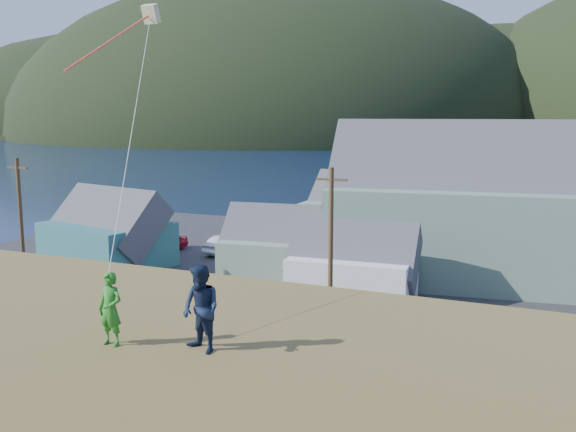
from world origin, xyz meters
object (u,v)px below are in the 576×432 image
object	(u,v)px
shed_palegreen_near	(287,248)
shed_white	(353,266)
kite_flyer_navy	(201,309)
shed_palegreen_far	(373,210)
kite_flyer_green	(110,309)
wharf	(401,217)
shed_teal	(107,231)

from	to	relation	value
shed_palegreen_near	shed_white	distance (m)	6.31
kite_flyer_navy	shed_palegreen_far	bearing A→B (deg)	122.68
kite_flyer_green	shed_white	bearing A→B (deg)	99.26
shed_palegreen_far	kite_flyer_navy	world-z (taller)	kite_flyer_navy
shed_white	kite_flyer_navy	world-z (taller)	kite_flyer_navy
kite_flyer_green	kite_flyer_navy	xyz separation A→B (m)	(1.80, 0.40, 0.11)
shed_palegreen_near	wharf	bearing A→B (deg)	80.32
wharf	kite_flyer_navy	xyz separation A→B (m)	(9.61, -57.81, 7.59)
shed_white	shed_palegreen_far	bearing A→B (deg)	98.46
shed_white	shed_palegreen_near	bearing A→B (deg)	149.29
shed_teal	kite_flyer_green	xyz separation A→B (m)	(23.67, -29.04, 5.20)
shed_teal	kite_flyer_navy	bearing A→B (deg)	-35.06
shed_palegreen_far	wharf	bearing A→B (deg)	96.49
kite_flyer_navy	kite_flyer_green	bearing A→B (deg)	-146.36
wharf	shed_palegreen_far	size ratio (longest dim) A/B	2.17
shed_palegreen_far	kite_flyer_navy	xyz separation A→B (m)	(9.40, -45.91, 5.10)
shed_white	shed_palegreen_far	world-z (taller)	shed_palegreen_far
shed_palegreen_near	shed_palegreen_far	xyz separation A→B (m)	(1.50, 16.29, 0.49)
wharf	shed_teal	xyz separation A→B (m)	(-15.86, -29.17, 2.28)
shed_teal	shed_white	bearing A→B (deg)	7.95
shed_palegreen_near	kite_flyer_navy	world-z (taller)	kite_flyer_navy
shed_teal	shed_white	world-z (taller)	shed_teal
wharf	shed_teal	size ratio (longest dim) A/B	2.48
wharf	shed_white	distance (m)	31.42
shed_teal	kite_flyer_green	size ratio (longest dim) A/B	7.20
kite_flyer_green	shed_teal	bearing A→B (deg)	131.14
shed_palegreen_near	shed_white	xyz separation A→B (m)	(5.62, -2.87, -0.06)
shed_white	kite_flyer_green	bearing A→B (deg)	-86.38
shed_teal	kite_flyer_navy	distance (m)	38.69
kite_flyer_green	kite_flyer_navy	size ratio (longest dim) A/B	0.87
shed_white	kite_flyer_navy	size ratio (longest dim) A/B	4.83
shed_teal	shed_palegreen_near	size ratio (longest dim) A/B	1.10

